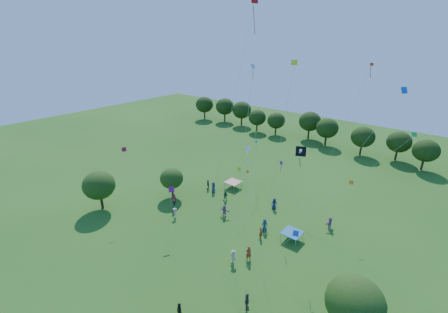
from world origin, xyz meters
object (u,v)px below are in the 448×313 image
near_tree_east (355,303)px  tent_blue (292,233)px  tent_red_stripe (233,182)px  man_in_black (179,311)px  near_tree_west (99,185)px  pirate_kite (300,154)px  red_high_kite (246,45)px  near_tree_north (172,178)px

near_tree_east → tent_blue: size_ratio=2.59×
tent_red_stripe → man_in_black: size_ratio=1.35×
near_tree_west → man_in_black: near_tree_west is taller
near_tree_west → man_in_black: (22.07, -5.47, -2.92)m
near_tree_east → man_in_black: bearing=-147.5°
pirate_kite → red_high_kite: 13.90m
near_tree_north → tent_red_stripe: (5.52, 8.18, -2.07)m
near_tree_north → pirate_kite: 21.41m
tent_red_stripe → pirate_kite: bearing=-26.2°
tent_blue → near_tree_east: bearing=-41.5°
near_tree_west → tent_red_stripe: near_tree_west is taller
near_tree_west → tent_red_stripe: size_ratio=2.61×
tent_red_stripe → pirate_kite: size_ratio=0.20×
near_tree_east → near_tree_north: bearing=167.2°
near_tree_north → near_tree_east: size_ratio=0.83×
tent_red_stripe → pirate_kite: (14.10, -6.95, 10.55)m
man_in_black → pirate_kite: 19.06m
tent_blue → red_high_kite: (-8.49, 1.27, 21.19)m
near_tree_north → red_high_kite: bearing=16.3°
near_tree_west → man_in_black: 22.92m
red_high_kite → near_tree_west: bearing=-143.4°
near_tree_west → red_high_kite: red_high_kite is taller
near_tree_west → tent_blue: bearing=23.5°
near_tree_west → pirate_kite: bearing=21.9°
man_in_black → near_tree_west: bearing=170.0°
near_tree_west → near_tree_north: size_ratio=1.22×
near_tree_north → tent_red_stripe: size_ratio=2.14×
near_tree_west → red_high_kite: size_ratio=0.22×
tent_red_stripe → man_in_black: (11.32, -22.43, -0.22)m
tent_red_stripe → red_high_kite: size_ratio=0.08×
near_tree_north → man_in_black: size_ratio=2.88×
near_tree_east → tent_red_stripe: 27.78m
near_tree_east → near_tree_west: bearing=-176.3°
tent_blue → man_in_black: 16.36m
man_in_black → near_tree_east: bearing=36.4°
near_tree_east → pirate_kite: 14.52m
near_tree_east → red_high_kite: bearing=151.7°
tent_red_stripe → near_tree_north: bearing=-124.0°
tent_blue → man_in_black: size_ratio=1.35×
red_high_kite → tent_red_stripe: bearing=137.0°
tent_blue → tent_red_stripe: bearing=155.6°
near_tree_east → tent_red_stripe: size_ratio=2.59×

